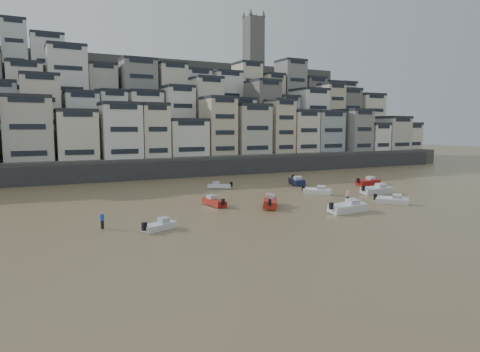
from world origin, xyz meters
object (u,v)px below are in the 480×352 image
boat_a (348,206)px  boat_h (219,185)px  boat_b (392,199)px  boat_f (214,201)px  boat_j (160,225)px  boat_d (377,189)px  person_pink (348,196)px  boat_i (297,180)px  boat_g (368,181)px  person_blue (102,220)px  boat_e (317,190)px  boat_c (270,201)px

boat_a → boat_h: bearing=98.2°
boat_b → boat_h: boat_b is taller
boat_f → boat_j: 14.51m
boat_d → person_pink: person_pink is taller
boat_d → boat_i: size_ratio=0.96×
person_pink → boat_j: bearing=-171.7°
boat_i → boat_b: bearing=20.3°
boat_g → person_pink: (-15.33, -12.11, 0.11)m
boat_b → person_blue: person_blue is taller
boat_e → boat_j: 30.93m
boat_a → boat_f: 17.33m
boat_e → person_blue: person_blue is taller
boat_h → boat_i: bearing=-155.7°
boat_h → boat_i: 14.79m
boat_g → person_blue: person_blue is taller
boat_e → boat_d: bearing=26.4°
boat_e → boat_a: bearing=-61.8°
boat_e → person_blue: (-33.76, -8.18, 0.23)m
boat_g → boat_h: boat_g is taller
boat_a → boat_f: boat_a is taller
boat_d → person_pink: bearing=-156.3°
person_blue → person_pink: 33.33m
boat_b → person_pink: size_ratio=2.66×
boat_b → boat_i: bearing=140.5°
boat_b → boat_g: bearing=105.7°
boat_a → boat_e: bearing=63.8°
boat_f → boat_i: 25.27m
boat_i → person_blue: size_ratio=3.52×
boat_d → boat_g: 10.58m
boat_e → boat_g: (14.90, 4.65, 0.12)m
boat_g → person_pink: size_ratio=3.20×
boat_i → person_blue: person_blue is taller
boat_a → boat_g: (20.32, 17.84, -0.02)m
boat_a → boat_f: (-12.80, 11.69, -0.12)m
boat_d → boat_j: size_ratio=1.45×
boat_h → boat_e: bearing=161.8°
boat_f → boat_i: boat_i is taller
boat_a → person_blue: (-28.33, 5.01, 0.09)m
boat_b → boat_h: (-14.87, 24.28, -0.04)m
boat_a → boat_i: bearing=65.5°
boat_d → boat_h: (-19.60, 16.71, -0.21)m
boat_a → person_pink: (4.99, 5.74, 0.09)m
person_blue → boat_i: bearing=27.2°
boat_b → person_pink: 5.90m
boat_c → boat_f: boat_c is taller
boat_e → boat_j: boat_e is taller
boat_e → boat_i: 11.65m
boat_h → boat_j: (-17.72, -24.39, -0.04)m
boat_e → boat_f: boat_f is taller
boat_f → boat_h: (7.26, 14.34, -0.07)m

